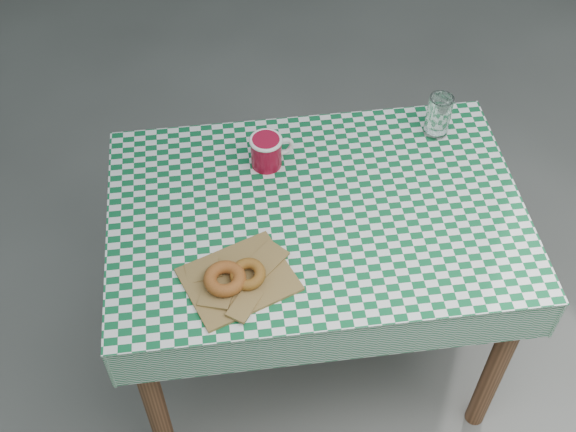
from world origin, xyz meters
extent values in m
plane|color=#4E4E4A|center=(0.00, 0.00, 0.00)|extent=(60.00, 60.00, 0.00)
cube|color=#55311D|center=(-0.06, 0.10, 0.38)|extent=(1.20, 0.89, 0.75)
cube|color=#0E5C30|center=(-0.06, 0.10, 0.75)|extent=(1.23, 0.91, 0.01)
cube|color=olive|center=(-0.31, -0.07, 0.76)|extent=(0.30, 0.26, 0.01)
torus|color=#A35221|center=(-0.35, -0.08, 0.79)|extent=(0.12, 0.12, 0.03)
torus|color=brown|center=(-0.29, -0.08, 0.78)|extent=(0.13, 0.13, 0.03)
cylinder|color=white|center=(0.37, 0.31, 0.82)|extent=(0.08, 0.08, 0.13)
camera|label=1|loc=(-0.47, -1.13, 2.26)|focal=45.69mm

